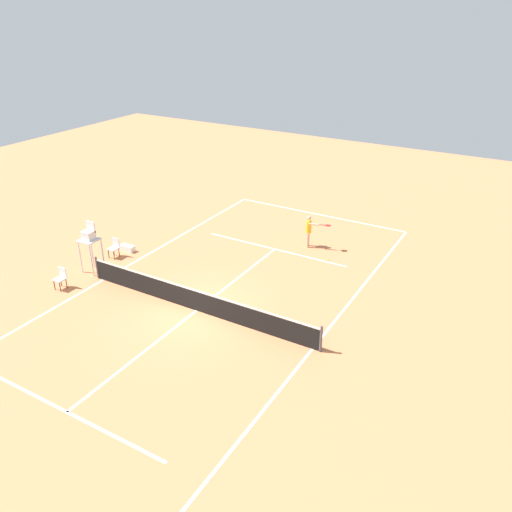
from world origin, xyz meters
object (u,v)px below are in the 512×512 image
at_px(courtside_chair_near, 61,277).
at_px(courtside_chair_mid, 114,247).
at_px(tennis_ball, 328,259).
at_px(equipment_bag, 128,248).
at_px(umpire_chair, 89,239).
at_px(player_serving, 310,229).

distance_m(courtside_chair_near, courtside_chair_mid, 3.46).
height_order(tennis_ball, equipment_bag, equipment_bag).
height_order(umpire_chair, equipment_bag, umpire_chair).
height_order(umpire_chair, courtside_chair_near, umpire_chair).
bearing_deg(courtside_chair_mid, courtside_chair_near, 93.45).
bearing_deg(player_serving, equipment_bag, -74.67).
bearing_deg(courtside_chair_near, equipment_bag, -87.78).
height_order(courtside_chair_near, courtside_chair_mid, same).
bearing_deg(tennis_ball, umpire_chair, 35.89).
height_order(tennis_ball, umpire_chair, umpire_chair).
relative_size(player_serving, courtside_chair_mid, 1.77).
xyz_separation_m(tennis_ball, equipment_bag, (9.10, 4.09, 0.12)).
xyz_separation_m(tennis_ball, courtside_chair_near, (8.93, 8.36, 0.50)).
height_order(courtside_chair_near, equipment_bag, courtside_chair_near).
height_order(player_serving, courtside_chair_near, player_serving).
bearing_deg(umpire_chair, courtside_chair_mid, -83.46).
bearing_deg(courtside_chair_mid, equipment_bag, -92.99).
distance_m(tennis_ball, umpire_chair, 11.17).
bearing_deg(courtside_chair_near, player_serving, -128.88).
distance_m(courtside_chair_near, equipment_bag, 4.29).
distance_m(player_serving, equipment_bag, 9.18).
distance_m(courtside_chair_mid, equipment_bag, 0.91).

